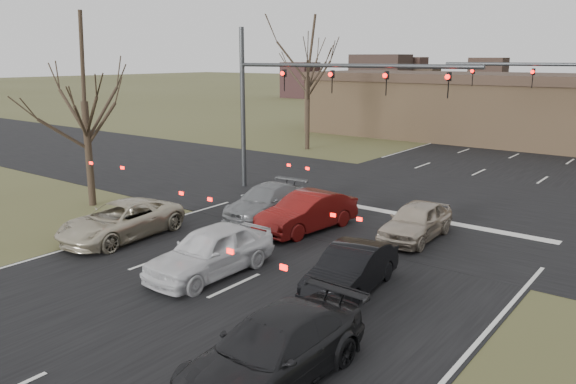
# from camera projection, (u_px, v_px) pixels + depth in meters

# --- Properties ---
(ground) EXTENTS (360.00, 360.00, 0.00)m
(ground) POSITION_uv_depth(u_px,v_px,m) (154.00, 324.00, 14.15)
(ground) COLOR #4D4D29
(ground) RESTS_ON ground
(road_cross) EXTENTS (200.00, 14.00, 0.02)m
(road_cross) POSITION_uv_depth(u_px,v_px,m) (412.00, 203.00, 25.75)
(road_cross) COLOR black
(road_cross) RESTS_ON ground
(building) EXTENTS (42.40, 10.40, 5.30)m
(building) POSITION_uv_depth(u_px,v_px,m) (573.00, 111.00, 41.75)
(building) COLOR #8B6B4B
(building) RESTS_ON ground
(mast_arm_near) EXTENTS (12.12, 0.24, 8.00)m
(mast_arm_near) POSITION_uv_depth(u_px,v_px,m) (295.00, 90.00, 26.11)
(mast_arm_near) COLOR #383A3D
(mast_arm_near) RESTS_ON ground
(tree_left_near) EXTENTS (5.10, 5.10, 8.50)m
(tree_left_near) POSITION_uv_depth(u_px,v_px,m) (81.00, 57.00, 24.03)
(tree_left_near) COLOR black
(tree_left_near) RESTS_ON ground
(tree_left_far) EXTENTS (5.70, 5.70, 9.50)m
(tree_left_far) POSITION_uv_depth(u_px,v_px,m) (308.00, 46.00, 39.44)
(tree_left_far) COLOR black
(tree_left_far) RESTS_ON ground
(car_silver_suv) EXTENTS (2.63, 5.04, 1.36)m
(car_silver_suv) POSITION_uv_depth(u_px,v_px,m) (121.00, 221.00, 20.71)
(car_silver_suv) COLOR #BEB49A
(car_silver_suv) RESTS_ON ground
(car_white_sedan) EXTENTS (1.84, 4.50, 1.53)m
(car_white_sedan) POSITION_uv_depth(u_px,v_px,m) (211.00, 251.00, 17.21)
(car_white_sedan) COLOR silver
(car_white_sedan) RESTS_ON ground
(car_black_hatch) EXTENTS (1.81, 4.11, 1.31)m
(car_black_hatch) POSITION_uv_depth(u_px,v_px,m) (351.00, 269.00, 16.03)
(car_black_hatch) COLOR black
(car_black_hatch) RESTS_ON ground
(car_charcoal_sedan) EXTENTS (2.15, 4.92, 1.41)m
(car_charcoal_sedan) POSITION_uv_depth(u_px,v_px,m) (273.00, 350.00, 11.51)
(car_charcoal_sedan) COLOR black
(car_charcoal_sedan) RESTS_ON ground
(car_grey_ahead) EXTENTS (2.34, 4.73, 1.32)m
(car_grey_ahead) POSITION_uv_depth(u_px,v_px,m) (266.00, 201.00, 23.55)
(car_grey_ahead) COLOR slate
(car_grey_ahead) RESTS_ON ground
(car_red_ahead) EXTENTS (2.09, 4.62, 1.47)m
(car_red_ahead) POSITION_uv_depth(u_px,v_px,m) (307.00, 212.00, 21.64)
(car_red_ahead) COLOR #5B0E0D
(car_red_ahead) RESTS_ON ground
(car_silver_ahead) EXTENTS (1.75, 4.09, 1.38)m
(car_silver_ahead) POSITION_uv_depth(u_px,v_px,m) (416.00, 221.00, 20.63)
(car_silver_ahead) COLOR #B0A28E
(car_silver_ahead) RESTS_ON ground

